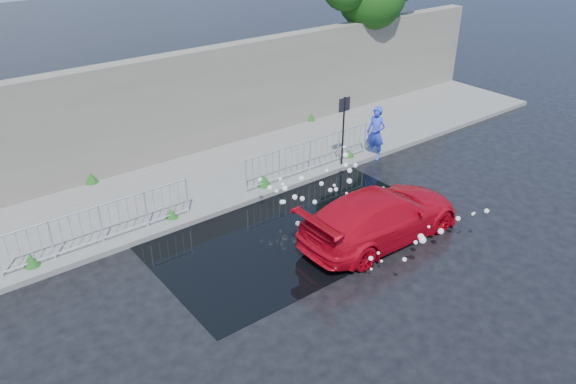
# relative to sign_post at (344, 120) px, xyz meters

# --- Properties ---
(ground) EXTENTS (90.00, 90.00, 0.00)m
(ground) POSITION_rel_sign_post_xyz_m (-4.20, -3.10, -1.72)
(ground) COLOR black
(ground) RESTS_ON ground
(pavement) EXTENTS (30.00, 4.00, 0.15)m
(pavement) POSITION_rel_sign_post_xyz_m (-4.20, 1.90, -1.65)
(pavement) COLOR slate
(pavement) RESTS_ON ground
(curb) EXTENTS (30.00, 0.25, 0.16)m
(curb) POSITION_rel_sign_post_xyz_m (-4.20, -0.10, -1.64)
(curb) COLOR slate
(curb) RESTS_ON ground
(retaining_wall) EXTENTS (30.00, 0.60, 3.50)m
(retaining_wall) POSITION_rel_sign_post_xyz_m (-4.20, 4.10, 0.18)
(retaining_wall) COLOR #6A6559
(retaining_wall) RESTS_ON pavement
(puddle) EXTENTS (8.00, 5.00, 0.01)m
(puddle) POSITION_rel_sign_post_xyz_m (-3.70, -2.10, -1.72)
(puddle) COLOR black
(puddle) RESTS_ON ground
(sign_post) EXTENTS (0.45, 0.06, 2.50)m
(sign_post) POSITION_rel_sign_post_xyz_m (0.00, 0.00, 0.00)
(sign_post) COLOR black
(sign_post) RESTS_ON ground
(railing_left) EXTENTS (5.05, 0.05, 1.10)m
(railing_left) POSITION_rel_sign_post_xyz_m (-8.20, 0.25, -0.99)
(railing_left) COLOR silver
(railing_left) RESTS_ON pavement
(railing_right) EXTENTS (5.05, 0.05, 1.10)m
(railing_right) POSITION_rel_sign_post_xyz_m (-1.20, 0.25, -0.99)
(railing_right) COLOR silver
(railing_right) RESTS_ON pavement
(weeds) EXTENTS (12.17, 3.93, 0.36)m
(weeds) POSITION_rel_sign_post_xyz_m (-4.44, 1.43, -1.41)
(weeds) COLOR #144B17
(weeds) RESTS_ON pavement
(water_spray) EXTENTS (3.71, 5.38, 1.08)m
(water_spray) POSITION_rel_sign_post_xyz_m (-1.95, -2.68, -1.05)
(water_spray) COLOR white
(water_spray) RESTS_ON ground
(red_car) EXTENTS (4.82, 2.01, 1.39)m
(red_car) POSITION_rel_sign_post_xyz_m (-2.14, -3.85, -1.03)
(red_car) COLOR red
(red_car) RESTS_ON ground
(person) EXTENTS (0.59, 0.77, 1.88)m
(person) POSITION_rel_sign_post_xyz_m (1.46, -0.10, -0.79)
(person) COLOR blue
(person) RESTS_ON ground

